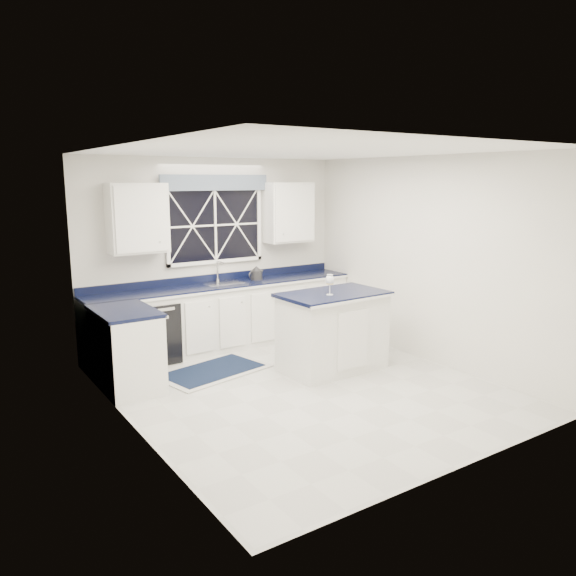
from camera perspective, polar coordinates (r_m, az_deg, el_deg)
ground at (r=6.66m, az=1.59°, el=-10.10°), size 4.50×4.50×0.00m
back_wall at (r=8.22m, az=-7.48°, el=3.58°), size 4.00×0.10×2.70m
base_cabinets at (r=7.83m, az=-7.97°, el=-3.50°), size 3.99×1.60×0.90m
countertop at (r=8.02m, az=-6.45°, el=0.31°), size 3.98×0.64×0.04m
dishwasher at (r=7.71m, az=-13.67°, el=-4.26°), size 0.60×0.58×0.82m
window at (r=8.13m, az=-7.41°, el=6.91°), size 1.65×0.09×1.26m
upper_cabinets at (r=8.02m, az=-7.03°, el=7.36°), size 3.10×0.34×0.90m
faucet at (r=8.16m, az=-7.10°, el=1.76°), size 0.05×0.20×0.30m
island at (r=7.17m, az=4.56°, el=-4.36°), size 1.36×0.85×1.00m
rug at (r=7.25m, az=-7.66°, el=-8.32°), size 1.50×1.09×0.02m
kettle at (r=8.27m, az=-3.24°, el=1.48°), size 0.28×0.20×0.20m
wine_glass at (r=6.87m, az=4.27°, el=0.74°), size 0.11×0.11×0.25m
soap_bottle at (r=8.41m, az=-3.18°, el=1.58°), size 0.08×0.08×0.17m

